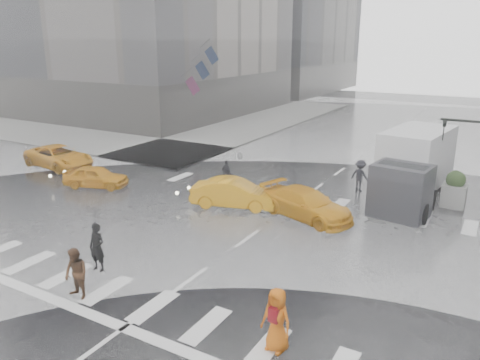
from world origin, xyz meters
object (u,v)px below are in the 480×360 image
Objects in this scene: pedestrian_orange at (277,320)px; taxi_front at (96,177)px; pedestrian_brown at (76,274)px; box_truck at (412,166)px; taxi_mid at (234,193)px.

pedestrian_orange is 17.09m from taxi_front.
pedestrian_brown is at bearing -155.84° from taxi_front.
box_truck is at bearing 95.27° from pedestrian_orange.
taxi_mid is (8.42, 1.10, 0.09)m from taxi_front.
pedestrian_orange is 11.28m from taxi_mid.
pedestrian_brown is 0.25× the size of box_truck.
taxi_front is 8.50m from taxi_mid.
taxi_front is (-15.11, 7.98, -0.29)m from pedestrian_orange.
taxi_front is 0.52× the size of box_truck.
box_truck is at bearing -88.63° from taxi_front.
taxi_front is 0.84× the size of taxi_mid.
pedestrian_orange is at bearing -85.19° from box_truck.
pedestrian_brown is 0.95× the size of pedestrian_orange.
box_truck is (0.72, 14.06, 1.04)m from pedestrian_orange.
pedestrian_brown is 9.90m from taxi_mid.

